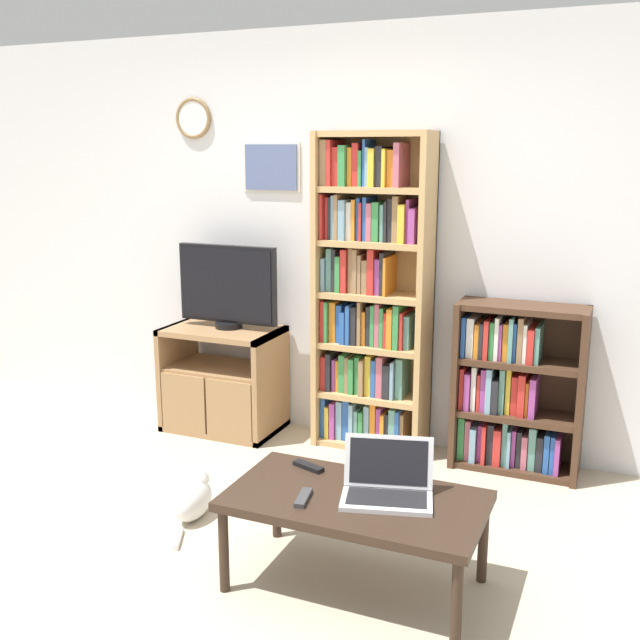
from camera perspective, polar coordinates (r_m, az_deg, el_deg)
The scene contains 11 objects.
ground_plane at distance 3.54m, azimuth -8.69°, elevation -18.94°, with size 18.00×18.00×0.00m, color #BCAD93.
wall_back at distance 4.79m, azimuth 2.98°, elevation 6.22°, with size 6.26×0.09×2.60m.
tv_stand at distance 5.08m, azimuth -7.47°, elevation -4.49°, with size 0.76×0.48×0.70m.
television at distance 4.95m, azimuth -7.05°, elevation 2.54°, with size 0.70×0.18×0.55m.
bookshelf_tall at distance 4.63m, azimuth 3.80°, elevation 1.74°, with size 0.70×0.30×1.96m.
bookshelf_short at distance 4.55m, azimuth 14.36°, elevation -5.32°, with size 0.73×0.30×1.00m.
coffee_table at distance 3.28m, azimuth 2.71°, elevation -13.94°, with size 1.09×0.59×0.42m.
laptop at distance 3.24m, azimuth 5.16°, elevation -12.32°, with size 0.43×0.35×0.24m.
remote_near_laptop at distance 3.23m, azimuth -1.28°, elevation -13.39°, with size 0.07×0.17×0.02m.
remote_far_from_laptop at distance 3.52m, azimuth -0.89°, elevation -11.09°, with size 0.17×0.09×0.02m.
cat at distance 4.01m, azimuth -9.55°, elevation -13.28°, with size 0.19×0.47×0.24m.
Camera 1 is at (1.63, -2.53, 1.86)m, focal length 42.00 mm.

